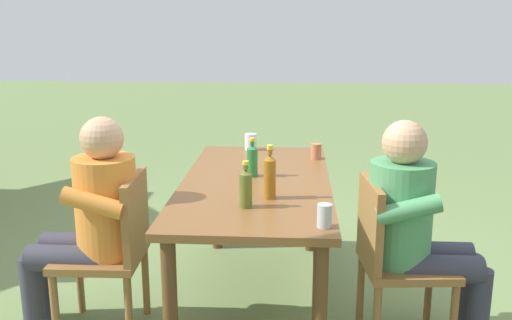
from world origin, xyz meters
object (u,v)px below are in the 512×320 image
(chair_near_left, at_px, (392,254))
(dining_table, at_px, (256,195))
(chair_far_left, at_px, (115,246))
(cup_glass, at_px, (251,142))
(person_in_plaid_shirt, at_px, (415,223))
(bottle_olive, at_px, (246,187))
(bottle_green, at_px, (252,160))
(cup_terracotta, at_px, (316,151))
(cup_steel, at_px, (324,216))
(person_in_white_shirt, at_px, (92,216))
(bottle_amber, at_px, (270,176))

(chair_near_left, bearing_deg, dining_table, 60.70)
(chair_near_left, bearing_deg, chair_far_left, 89.61)
(cup_glass, bearing_deg, person_in_plaid_shirt, -142.09)
(dining_table, distance_m, bottle_olive, 0.52)
(dining_table, xyz_separation_m, bottle_green, (0.09, 0.03, 0.19))
(dining_table, height_order, cup_terracotta, cup_terracotta)
(bottle_olive, xyz_separation_m, cup_steel, (-0.26, -0.37, -0.05))
(person_in_white_shirt, relative_size, cup_glass, 10.26)
(bottle_green, bearing_deg, bottle_amber, -163.97)
(person_in_plaid_shirt, relative_size, bottle_amber, 4.19)
(bottle_olive, bearing_deg, cup_steel, -124.65)
(chair_near_left, bearing_deg, bottle_olive, 96.23)
(dining_table, height_order, bottle_amber, bottle_amber)
(person_in_white_shirt, bearing_deg, bottle_green, -58.86)
(dining_table, distance_m, cup_terracotta, 0.67)
(bottle_green, xyz_separation_m, cup_terracotta, (0.46, -0.39, -0.05))
(person_in_plaid_shirt, xyz_separation_m, bottle_amber, (0.06, 0.74, 0.22))
(person_in_plaid_shirt, bearing_deg, chair_far_left, 89.92)
(person_in_white_shirt, relative_size, cup_terracotta, 11.49)
(bottle_amber, xyz_separation_m, cup_terracotta, (0.88, -0.27, -0.07))
(dining_table, relative_size, chair_near_left, 2.03)
(person_in_white_shirt, height_order, bottle_amber, person_in_white_shirt)
(dining_table, xyz_separation_m, bottle_olive, (-0.49, 0.02, 0.19))
(bottle_olive, relative_size, bottle_green, 1.02)
(chair_far_left, bearing_deg, person_in_white_shirt, 91.19)
(cup_glass, bearing_deg, cup_terracotta, -118.14)
(chair_far_left, relative_size, chair_near_left, 1.00)
(cup_terracotta, bearing_deg, cup_glass, 61.86)
(cup_steel, bearing_deg, cup_terracotta, -0.26)
(cup_terracotta, xyz_separation_m, cup_glass, (0.24, 0.45, 0.01))
(dining_table, height_order, bottle_green, bottle_green)
(dining_table, xyz_separation_m, cup_terracotta, (0.54, -0.36, 0.14))
(dining_table, xyz_separation_m, cup_steel, (-0.74, -0.35, 0.14))
(cup_steel, bearing_deg, bottle_olive, 55.35)
(chair_near_left, height_order, cup_glass, chair_near_left)
(chair_far_left, xyz_separation_m, cup_terracotta, (0.94, -1.08, 0.31))
(dining_table, relative_size, chair_far_left, 2.03)
(dining_table, height_order, person_in_white_shirt, person_in_white_shirt)
(bottle_amber, bearing_deg, chair_far_left, 94.33)
(dining_table, bearing_deg, chair_far_left, 118.71)
(person_in_plaid_shirt, bearing_deg, chair_near_left, 93.97)
(chair_near_left, bearing_deg, cup_glass, 34.30)
(cup_steel, distance_m, cup_terracotta, 1.29)
(cup_steel, bearing_deg, chair_near_left, -47.32)
(person_in_white_shirt, bearing_deg, cup_terracotta, -51.69)
(chair_near_left, relative_size, cup_steel, 8.11)
(bottle_olive, bearing_deg, cup_terracotta, -20.20)
(person_in_plaid_shirt, distance_m, bottle_amber, 0.77)
(bottle_olive, bearing_deg, person_in_plaid_shirt, -84.06)
(bottle_amber, relative_size, bottle_green, 1.22)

